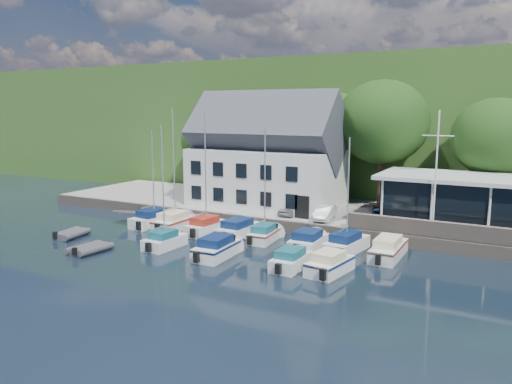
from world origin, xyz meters
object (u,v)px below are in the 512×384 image
harbor_building (267,161)px  dinghy_1 (90,248)px  car_silver (291,208)px  car_dgrey (366,214)px  boat_r1_7 (389,247)px  boat_r2_3 (291,258)px  boat_r1_1 (174,175)px  flagpole (436,174)px  boat_r1_0 (153,174)px  boat_r2_1 (163,193)px  car_blue (377,216)px  car_white (325,212)px  boat_r1_4 (265,189)px  club_pavilion (464,201)px  boat_r1_3 (239,228)px  dinghy_0 (72,233)px  boat_r1_5 (309,240)px  boat_r2_2 (218,246)px  boat_r1_6 (348,189)px  boat_r1_2 (206,179)px  boat_r2_4 (330,262)px

harbor_building → dinghy_1: 19.12m
car_silver → car_dgrey: bearing=4.7°
car_dgrey → boat_r1_7: car_dgrey is taller
boat_r2_3 → boat_r1_1: bearing=159.4°
flagpole → boat_r1_0: size_ratio=0.99×
boat_r2_1 → boat_r1_7: bearing=21.4°
car_dgrey → car_blue: (0.86, -0.04, -0.04)m
car_white → boat_r1_4: size_ratio=0.45×
club_pavilion → car_dgrey: 7.71m
car_blue → boat_r1_3: (-9.61, -6.10, -0.84)m
boat_r1_3 → boat_r1_4: (2.41, -0.09, 3.43)m
boat_r1_7 → dinghy_0: size_ratio=2.25×
boat_r2_3 → boat_r1_4: bearing=132.2°
boat_r2_1 → boat_r1_0: bearing=137.1°
flagpole → car_white: bearing=173.1°
club_pavilion → boat_r1_5: club_pavilion is taller
boat_r1_4 → boat_r2_2: boat_r1_4 is taller
car_white → car_dgrey: car_dgrey is taller
club_pavilion → car_blue: club_pavilion is taller
boat_r1_5 → boat_r1_6: 4.76m
boat_r1_2 → boat_r2_2: (4.38, -5.01, -3.85)m
harbor_building → dinghy_0: size_ratio=4.63×
boat_r1_1 → boat_r2_3: boat_r1_1 is taller
harbor_building → boat_r1_7: size_ratio=2.06×
boat_r2_1 → flagpole: bearing=30.1°
dinghy_0 → harbor_building: bearing=48.2°
boat_r1_3 → boat_r1_7: boat_r1_3 is taller
dinghy_0 → boat_r2_1: bearing=-1.2°
boat_r1_2 → boat_r2_4: boat_r1_2 is taller
car_blue → boat_r1_4: 9.84m
boat_r1_4 → boat_r1_2: bearing=177.8°
boat_r2_4 → dinghy_0: (-21.65, -1.46, -0.37)m
club_pavilion → boat_r1_1: (-22.37, -8.34, 1.67)m
club_pavilion → boat_r2_3: 16.33m
harbor_building → boat_r1_0: 11.11m
boat_r1_0 → boat_r1_3: (8.61, 0.21, -3.91)m
boat_r1_2 → boat_r2_3: size_ratio=1.78×
boat_r1_3 → boat_r2_4: size_ratio=1.22×
car_dgrey → dinghy_0: bearing=-150.5°
harbor_building → boat_r1_4: bearing=-63.5°
club_pavilion → dinghy_1: size_ratio=4.19×
boat_r1_2 → boat_r1_5: boat_r1_2 is taller
boat_r1_7 → dinghy_1: boat_r1_7 is taller
boat_r1_1 → dinghy_0: boat_r1_1 is taller
boat_r2_3 → boat_r2_4: boat_r2_4 is taller
club_pavilion → dinghy_1: (-23.35, -17.17, -2.68)m
boat_r1_2 → boat_r1_0: bearing=-176.9°
boat_r1_3 → boat_r1_5: (6.40, -0.72, -0.01)m
car_blue → boat_r2_2: (-8.16, -11.50, -0.84)m
club_pavilion → boat_r1_7: size_ratio=1.88×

